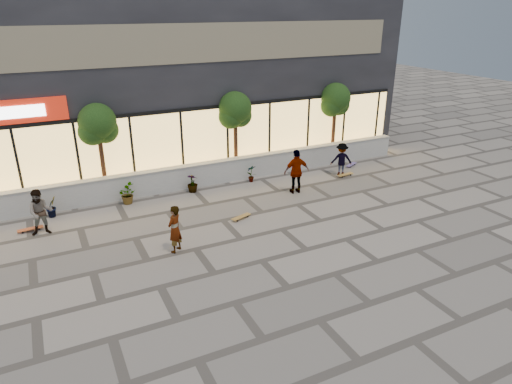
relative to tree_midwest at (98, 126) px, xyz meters
name	(u,v)px	position (x,y,z in m)	size (l,w,h in m)	color
ground	(262,261)	(3.50, -7.70, -2.99)	(80.00, 80.00, 0.00)	gray
planter_wall	(190,176)	(3.50, -0.70, -2.46)	(22.00, 0.42, 1.04)	silver
retail_building	(152,74)	(3.50, 4.79, 1.26)	(24.00, 9.17, 8.50)	black
shrub_b	(52,207)	(-2.20, -1.25, -2.58)	(0.45, 0.36, 0.81)	black
shrub_c	(126,194)	(0.60, -1.25, -2.58)	(0.73, 0.63, 0.81)	black
shrub_d	(192,183)	(3.40, -1.25, -2.58)	(0.45, 0.45, 0.81)	black
shrub_e	(251,173)	(6.20, -1.25, -2.58)	(0.43, 0.29, 0.81)	black
tree_midwest	(98,126)	(0.00, 0.00, 0.00)	(1.60, 1.50, 3.92)	#412217
tree_mideast	(235,112)	(6.00, 0.00, 0.00)	(1.60, 1.50, 3.92)	#412217
tree_east	(335,102)	(11.50, 0.00, 0.00)	(1.60, 1.50, 3.92)	#412217
skater_center	(175,229)	(1.25, -5.90, -2.18)	(0.59, 0.39, 1.61)	white
skater_left	(41,212)	(-2.57, -2.68, -2.15)	(0.81, 0.63, 1.67)	tan
skater_right_near	(297,172)	(7.36, -3.27, -2.03)	(1.12, 0.47, 1.91)	white
skater_right_far	(341,159)	(10.39, -2.31, -2.21)	(1.00, 0.58, 1.56)	maroon
skateboard_center	(241,217)	(4.16, -4.62, -2.90)	(0.89, 0.49, 0.10)	olive
skateboard_left	(30,229)	(-3.01, -2.22, -2.90)	(0.87, 0.29, 0.10)	#C24E24
skateboard_right_near	(346,174)	(10.50, -2.56, -2.90)	(0.86, 0.30, 0.10)	olive
skateboard_right_far	(351,165)	(11.64, -1.50, -2.90)	(0.83, 0.54, 0.10)	#69569F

